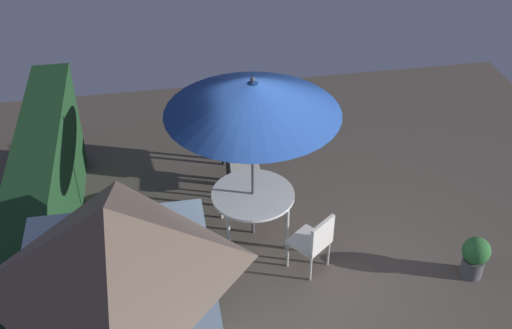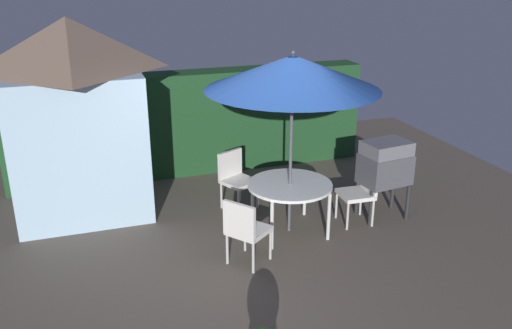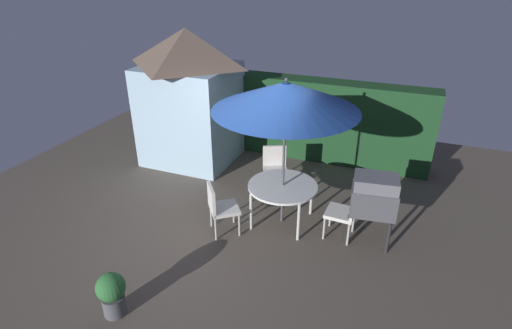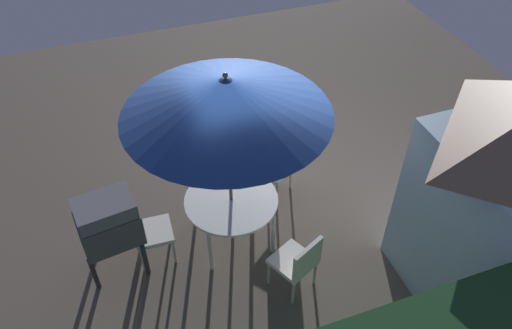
# 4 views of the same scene
# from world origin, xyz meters

# --- Properties ---
(ground_plane) EXTENTS (11.00, 11.00, 0.00)m
(ground_plane) POSITION_xyz_m (0.00, 0.00, 0.00)
(ground_plane) COLOR brown
(hedge_backdrop) EXTENTS (6.40, 0.57, 1.84)m
(hedge_backdrop) POSITION_xyz_m (0.00, 3.50, 0.92)
(hedge_backdrop) COLOR #193D1E
(hedge_backdrop) RESTS_ON ground
(garden_shed) EXTENTS (2.00, 1.86, 2.93)m
(garden_shed) POSITION_xyz_m (-1.94, 2.43, 1.50)
(garden_shed) COLOR #9EBCD1
(garden_shed) RESTS_ON ground
(patio_table) EXTENTS (1.19, 1.19, 0.73)m
(patio_table) POSITION_xyz_m (0.79, 0.69, 0.67)
(patio_table) COLOR white
(patio_table) RESTS_ON ground
(patio_umbrella) EXTENTS (2.33, 2.33, 2.59)m
(patio_umbrella) POSITION_xyz_m (0.79, 0.69, 2.30)
(patio_umbrella) COLOR #4C4C51
(patio_umbrella) RESTS_ON ground
(bbq_grill) EXTENTS (0.76, 0.59, 1.20)m
(bbq_grill) POSITION_xyz_m (2.30, 0.69, 0.85)
(bbq_grill) COLOR #47474C
(bbq_grill) RESTS_ON ground
(chair_near_shed) EXTENTS (0.62, 0.62, 0.90)m
(chair_near_shed) POSITION_xyz_m (0.30, 1.73, 0.52)
(chair_near_shed) COLOR silver
(chair_near_shed) RESTS_ON ground
(chair_far_side) EXTENTS (0.65, 0.65, 0.90)m
(chair_far_side) POSITION_xyz_m (-0.09, 0.01, 0.52)
(chair_far_side) COLOR silver
(chair_far_side) RESTS_ON ground
(chair_toward_hedge) EXTENTS (0.49, 0.48, 0.90)m
(chair_toward_hedge) POSITION_xyz_m (1.90, 0.64, 0.52)
(chair_toward_hedge) COLOR silver
(chair_toward_hedge) RESTS_ON ground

